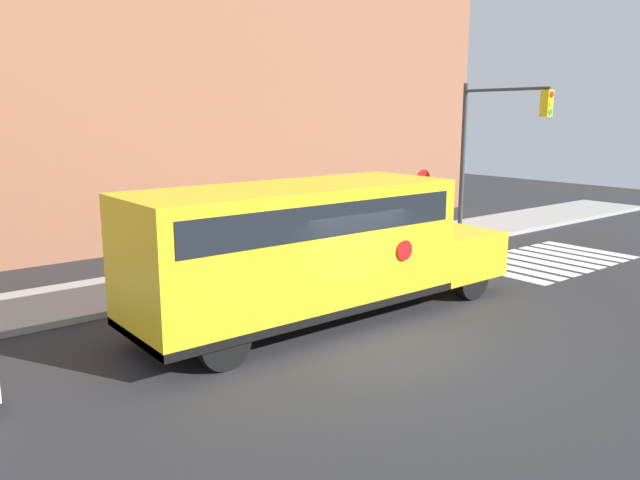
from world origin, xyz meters
TOP-DOWN VIEW (x-y plane):
  - ground_plane at (0.00, 0.00)m, footprint 60.00×60.00m
  - sidewalk_strip at (0.00, 6.50)m, footprint 44.00×3.00m
  - building_backdrop at (0.00, 13.00)m, footprint 32.00×4.00m
  - crosswalk_stripes at (9.00, 2.00)m, footprint 5.40×3.20m
  - school_bus at (-0.25, 1.98)m, footprint 9.27×2.57m
  - stop_sign at (7.29, 5.69)m, footprint 0.62×0.10m
  - traffic_light at (9.25, 4.59)m, footprint 0.28×3.32m

SIDE VIEW (x-z plane):
  - ground_plane at x=0.00m, z-range 0.00..0.00m
  - crosswalk_stripes at x=9.00m, z-range 0.00..0.01m
  - sidewalk_strip at x=0.00m, z-range 0.00..0.15m
  - school_bus at x=-0.25m, z-range 0.20..3.20m
  - stop_sign at x=7.29m, z-range 0.38..3.03m
  - traffic_light at x=9.25m, z-range 0.89..6.34m
  - building_backdrop at x=0.00m, z-range 0.00..10.79m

